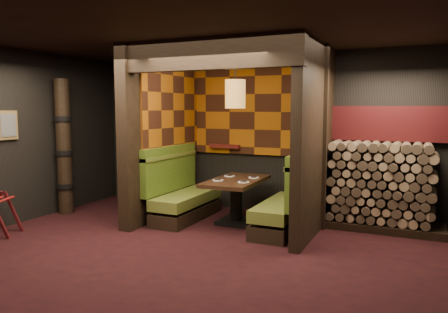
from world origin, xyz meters
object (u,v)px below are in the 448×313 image
dining_table (236,193)px  pendant_lamp (235,94)px  booth_bench_right (289,205)px  booth_bench_left (182,195)px  totem_column (64,148)px  firewood_stack (387,187)px

dining_table → pendant_lamp: bearing=-90.0°
dining_table → booth_bench_right: bearing=-4.7°
booth_bench_left → booth_bench_right: 1.89m
dining_table → totem_column: totem_column is taller
booth_bench_left → totem_column: bearing=-165.2°
booth_bench_left → booth_bench_right: same height
booth_bench_right → pendant_lamp: bearing=178.4°
booth_bench_left → totem_column: totem_column is taller
firewood_stack → booth_bench_left: bearing=-167.8°
dining_table → totem_column: bearing=-168.5°
booth_bench_right → firewood_stack: (1.35, 0.70, 0.28)m
totem_column → booth_bench_left: bearing=14.8°
pendant_lamp → firewood_stack: pendant_lamp is taller
pendant_lamp → firewood_stack: 2.76m
dining_table → firewood_stack: size_ratio=0.81×
booth_bench_left → totem_column: 2.30m
booth_bench_right → dining_table: size_ratio=1.14×
dining_table → totem_column: size_ratio=0.59×
dining_table → pendant_lamp: 1.61m
booth_bench_left → totem_column: size_ratio=0.67×
firewood_stack → totem_column: bearing=-166.8°
totem_column → firewood_stack: totem_column is taller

